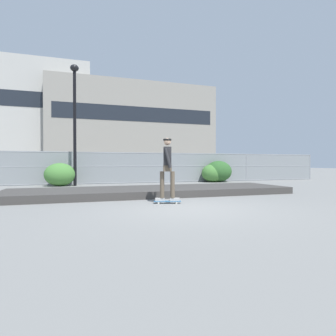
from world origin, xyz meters
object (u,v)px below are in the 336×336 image
at_px(shrub_right, 218,171).
at_px(skater, 167,165).
at_px(parked_car_near, 27,169).
at_px(street_lamp, 75,110).
at_px(shrub_left, 60,175).
at_px(skateboard, 167,201).
at_px(shrub_center, 213,173).

bearing_deg(shrub_right, skater, -126.77).
bearing_deg(shrub_right, parked_car_near, 165.66).
xyz_separation_m(skater, street_lamp, (-2.64, 7.71, 2.87)).
xyz_separation_m(skater, shrub_left, (-3.39, 7.78, -0.53)).
relative_size(skater, street_lamp, 0.29).
relative_size(skateboard, street_lamp, 0.13).
bearing_deg(parked_car_near, street_lamp, -50.15).
height_order(street_lamp, shrub_right, street_lamp).
bearing_deg(street_lamp, shrub_center, 2.95).
bearing_deg(street_lamp, skateboard, -71.10).
xyz_separation_m(street_lamp, shrub_center, (8.35, 0.43, -3.43)).
bearing_deg(skater, shrub_center, 54.94).
relative_size(street_lamp, shrub_center, 4.25).
distance_m(street_lamp, shrub_center, 9.04).
bearing_deg(street_lamp, shrub_right, 2.93).
bearing_deg(skateboard, shrub_center, 54.94).
height_order(skater, street_lamp, street_lamp).
xyz_separation_m(shrub_left, shrub_right, (9.49, 0.38, 0.07)).
bearing_deg(parked_car_near, shrub_right, -14.34).
bearing_deg(skater, shrub_right, 53.23).
distance_m(skateboard, street_lamp, 9.05).
relative_size(skater, shrub_center, 1.24).
relative_size(skateboard, shrub_right, 0.47).
bearing_deg(shrub_right, shrub_left, -177.72).
bearing_deg(shrub_left, parked_car_near, 122.07).
relative_size(street_lamp, shrub_right, 3.64).
bearing_deg(skater, street_lamp, 108.90).
bearing_deg(skater, skateboard, -80.54).
height_order(skater, shrub_right, skater).
relative_size(parked_car_near, shrub_right, 2.57).
distance_m(street_lamp, shrub_right, 9.36).
distance_m(skateboard, shrub_left, 8.50).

